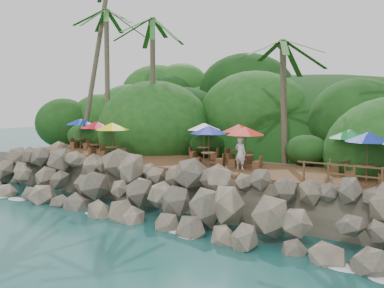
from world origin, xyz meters
The scene contains 10 objects.
ground centered at (0.00, 0.00, 0.00)m, with size 140.00×140.00×0.00m, color #19514F.
land_base centered at (0.00, 16.00, 1.05)m, with size 32.00×25.20×2.10m, color gray.
jungle_hill centered at (0.00, 23.50, 0.00)m, with size 44.80×28.00×15.40m, color #143811.
seawall centered at (0.00, 2.00, 1.15)m, with size 29.00×4.00×2.30m, color gray, non-canonical shape.
terrace centered at (0.00, 6.00, 2.20)m, with size 26.00×5.00×0.20m, color brown.
jungle_foliage centered at (0.00, 15.00, 0.00)m, with size 44.00×16.00×12.00m, color #143811, non-canonical shape.
foam_line centered at (0.00, 0.30, 0.03)m, with size 25.20×0.80×0.06m.
palapa centered at (-5.27, 9.39, 5.79)m, with size 5.15×5.15×4.60m.
dining_clusters centered at (2.42, 6.07, 4.19)m, with size 25.12×5.30×2.28m.
waiter centered at (3.66, 5.29, 3.18)m, with size 0.64×0.42×1.75m, color white.
Camera 1 is at (15.28, -15.30, 6.05)m, focal length 41.82 mm.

